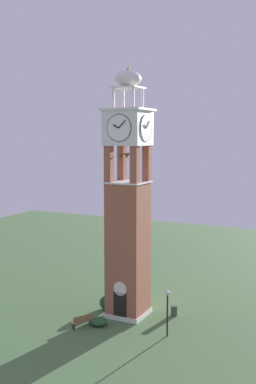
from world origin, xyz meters
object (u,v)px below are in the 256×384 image
Objects in this scene: park_bench at (82,321)px; trash_bin at (174,311)px; clock_tower at (128,214)px; lamp_post at (167,304)px.

park_bench reaches higher than trash_bin.
trash_bin is at bearing 44.68° from park_bench.
park_bench is at bearing -135.32° from trash_bin.
lamp_post is (4.33, -2.44, -5.82)m from clock_tower.
clock_tower is at bearing 62.76° from park_bench.
lamp_post is (6.27, 1.33, 1.90)m from park_bench.
clock_tower is 5.74× the size of lamp_post.
clock_tower is 8.81m from park_bench.
park_bench is at bearing -167.99° from lamp_post.
lamp_post reaches higher than trash_bin.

